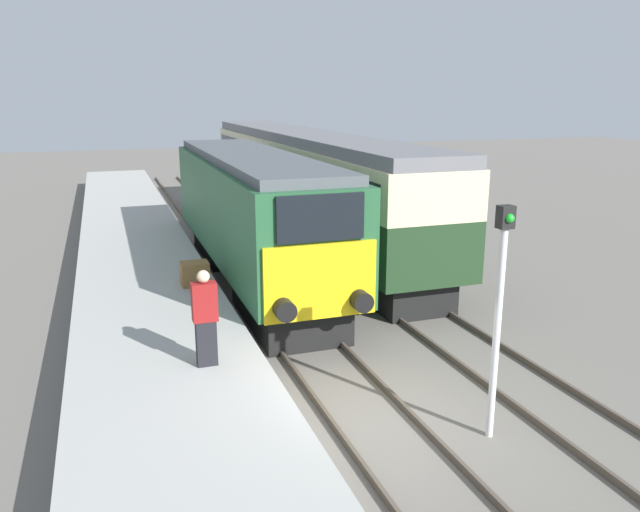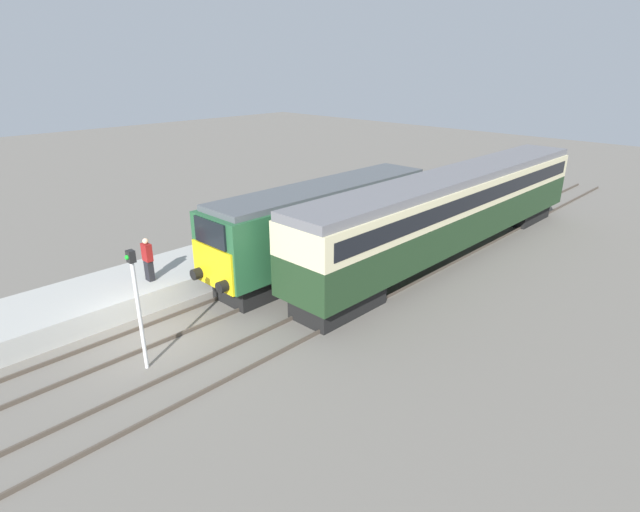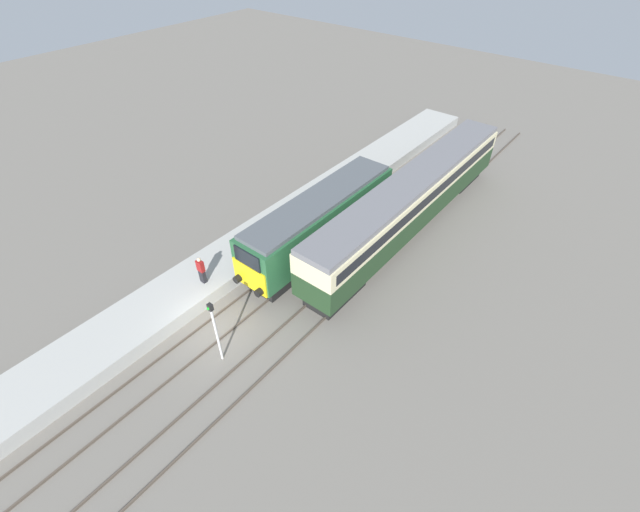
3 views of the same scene
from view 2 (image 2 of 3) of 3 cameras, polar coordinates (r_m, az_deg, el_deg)
ground_plane at (r=18.72m, az=-19.15°, el=-8.82°), size 120.00×120.00×0.00m
platform_left at (r=24.97m, az=-6.56°, el=1.04°), size 3.50×50.00×0.87m
rails_near_track at (r=21.00m, az=-7.07°, el=-4.10°), size 1.51×60.00×0.14m
rails_far_track at (r=18.73m, az=-0.44°, el=-7.25°), size 1.50×60.00×0.14m
locomotive at (r=22.77m, az=0.60°, el=3.81°), size 2.70×12.68×3.95m
passenger_carriage at (r=25.05m, az=15.18°, el=5.59°), size 2.75×21.06×4.20m
person_on_platform at (r=20.78m, az=-19.08°, el=-0.39°), size 0.44×0.26×1.78m
signal_post at (r=15.94m, az=-20.16°, el=-4.83°), size 0.24×0.28×3.96m
luggage_crate at (r=23.05m, az=-7.37°, el=1.19°), size 0.70×0.56×0.60m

